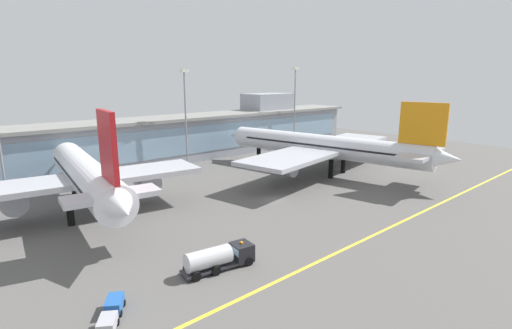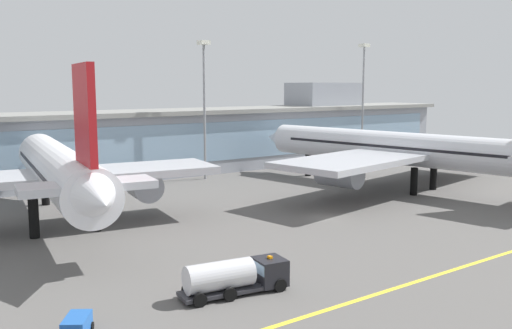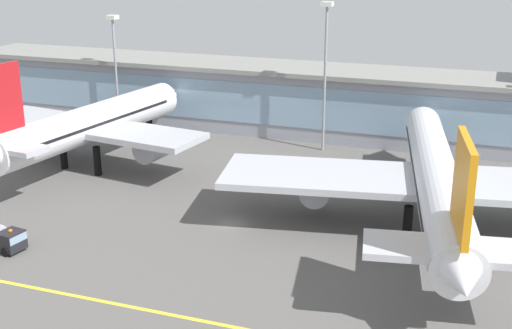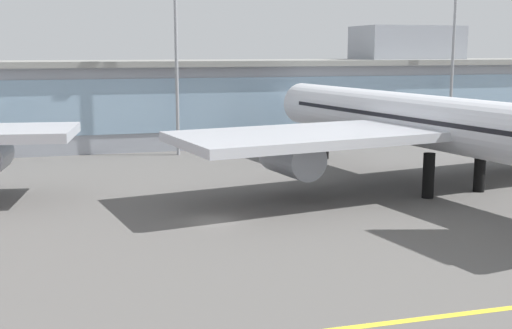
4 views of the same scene
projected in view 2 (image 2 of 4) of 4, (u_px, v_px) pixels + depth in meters
name	position (u px, v px, depth m)	size (l,w,h in m)	color
ground_plane	(325.00, 218.00, 71.22)	(195.25, 195.25, 0.00)	#5B5956
taxiway_centreline_stripe	(481.00, 261.00, 53.53)	(156.20, 0.50, 0.01)	yellow
terminal_building	(176.00, 139.00, 106.80)	(142.47, 14.00, 17.41)	#9399A3
airliner_near_left	(60.00, 171.00, 64.85)	(38.22, 48.07, 18.72)	black
airliner_near_right	(405.00, 150.00, 89.73)	(53.47, 59.64, 17.84)	black
fuel_tanker_truck	(238.00, 275.00, 45.10)	(9.31, 4.10, 2.90)	black
apron_light_mast_west	(204.00, 90.00, 98.56)	(1.80, 1.80, 24.58)	gray
apron_light_mast_east	(363.00, 86.00, 122.76)	(1.80, 1.80, 25.82)	gray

